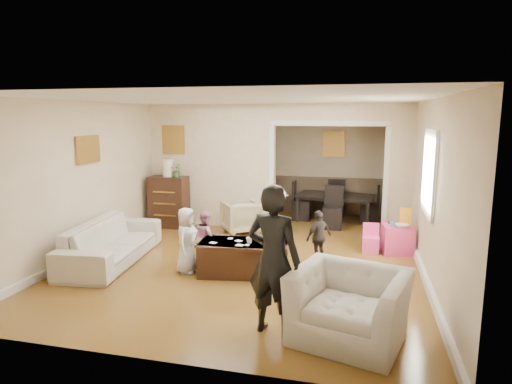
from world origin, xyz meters
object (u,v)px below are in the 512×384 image
(armchair_back, at_px, (241,217))
(coffee_table, at_px, (244,258))
(cyan_cup, at_px, (392,224))
(child_kneel_a, at_px, (187,240))
(table_lamp, at_px, (168,168))
(child_kneel_b, at_px, (206,237))
(sofa, at_px, (112,242))
(dresser, at_px, (169,202))
(armchair_front, at_px, (349,306))
(dining_table, at_px, (335,208))
(child_toddler, at_px, (319,237))
(play_table, at_px, (397,239))
(coffee_cup, at_px, (249,240))
(adult_person, at_px, (274,260))

(armchair_back, distance_m, coffee_table, 2.41)
(cyan_cup, xyz_separation_m, child_kneel_a, (-3.08, -1.73, -0.02))
(table_lamp, bearing_deg, child_kneel_b, -52.24)
(table_lamp, height_order, cyan_cup, table_lamp)
(sofa, distance_m, armchair_back, 2.75)
(dresser, bearing_deg, armchair_back, -2.21)
(child_kneel_b, bearing_deg, armchair_front, -159.56)
(dresser, xyz_separation_m, child_kneel_a, (1.46, -2.52, -0.04))
(armchair_front, height_order, cyan_cup, armchair_front)
(dining_table, distance_m, child_toddler, 2.95)
(dresser, xyz_separation_m, table_lamp, (0.00, 0.00, 0.72))
(dining_table, height_order, child_toddler, child_toddler)
(table_lamp, relative_size, dining_table, 0.21)
(child_kneel_b, bearing_deg, play_table, -95.89)
(child_kneel_a, bearing_deg, cyan_cup, -60.25)
(table_lamp, relative_size, coffee_table, 0.27)
(coffee_table, distance_m, child_toddler, 1.30)
(armchair_back, bearing_deg, dresser, -36.95)
(cyan_cup, distance_m, child_toddler, 1.44)
(coffee_cup, bearing_deg, table_lamp, 134.80)
(play_table, xyz_separation_m, child_kneel_b, (-3.03, -1.33, 0.19))
(armchair_back, distance_m, armchair_front, 4.57)
(adult_person, relative_size, child_toddler, 1.92)
(play_table, xyz_separation_m, dining_table, (-1.21, 2.07, 0.06))
(coffee_table, relative_size, play_table, 2.62)
(child_toddler, bearing_deg, table_lamp, -75.31)
(child_kneel_a, distance_m, child_kneel_b, 0.48)
(play_table, relative_size, dining_table, 0.29)
(adult_person, bearing_deg, coffee_cup, -54.16)
(sofa, xyz_separation_m, table_lamp, (-0.06, 2.34, 0.94))
(table_lamp, bearing_deg, sofa, -88.47)
(cyan_cup, relative_size, adult_person, 0.05)
(sofa, distance_m, armchair_front, 4.20)
(child_toddler, bearing_deg, child_kneel_b, -35.09)
(dresser, relative_size, cyan_cup, 13.60)
(adult_person, bearing_deg, sofa, -16.86)
(dresser, bearing_deg, dining_table, 21.06)
(sofa, relative_size, child_kneel_a, 2.25)
(table_lamp, height_order, coffee_cup, table_lamp)
(armchair_front, xyz_separation_m, coffee_table, (-1.61, 1.64, -0.13))
(coffee_cup, bearing_deg, child_kneel_a, -173.99)
(dining_table, height_order, child_kneel_b, child_kneel_b)
(play_table, distance_m, adult_person, 3.70)
(sofa, xyz_separation_m, child_kneel_a, (1.39, -0.19, 0.17))
(child_kneel_b, bearing_deg, sofa, 70.20)
(play_table, bearing_deg, child_kneel_a, -150.83)
(dresser, height_order, cyan_cup, dresser)
(sofa, height_order, dresser, dresser)
(adult_person, bearing_deg, child_kneel_b, -40.28)
(armchair_back, relative_size, adult_person, 0.42)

